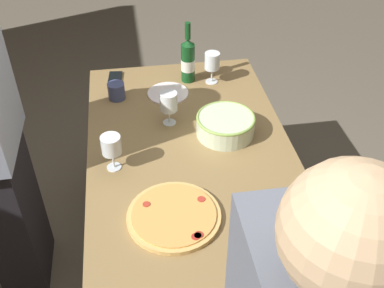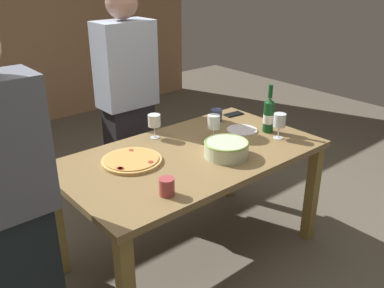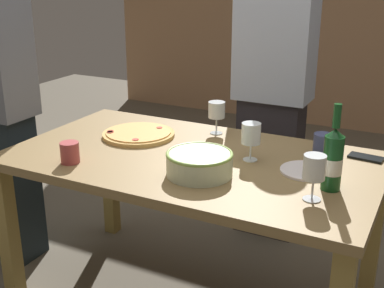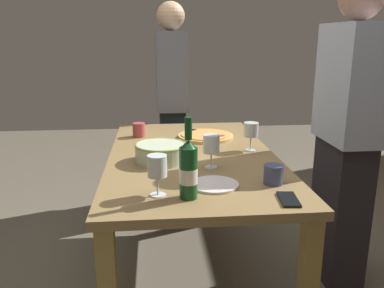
{
  "view_description": "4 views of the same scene",
  "coord_description": "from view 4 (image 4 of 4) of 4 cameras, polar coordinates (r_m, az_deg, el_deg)",
  "views": [
    {
      "loc": [
        -1.51,
        0.23,
        2.03
      ],
      "look_at": [
        0.0,
        0.0,
        0.81
      ],
      "focal_mm": 43.1,
      "sensor_mm": 36.0,
      "label": 1
    },
    {
      "loc": [
        -1.51,
        -1.77,
        1.82
      ],
      "look_at": [
        0.0,
        0.0,
        0.81
      ],
      "focal_mm": 39.27,
      "sensor_mm": 36.0,
      "label": 2
    },
    {
      "loc": [
        0.95,
        -1.86,
        1.54
      ],
      "look_at": [
        0.0,
        0.0,
        0.81
      ],
      "focal_mm": 47.8,
      "sensor_mm": 36.0,
      "label": 3
    },
    {
      "loc": [
        2.09,
        -0.2,
        1.37
      ],
      "look_at": [
        0.0,
        0.0,
        0.81
      ],
      "focal_mm": 37.22,
      "sensor_mm": 36.0,
      "label": 4
    }
  ],
  "objects": [
    {
      "name": "ground_plane",
      "position": [
        2.51,
        0.0,
        -18.09
      ],
      "size": [
        8.0,
        8.0,
        0.0
      ],
      "primitive_type": "plane",
      "color": "#635C4C"
    },
    {
      "name": "dining_table",
      "position": [
        2.22,
        0.0,
        -3.72
      ],
      "size": [
        1.6,
        0.9,
        0.75
      ],
      "color": "olive",
      "rests_on": "ground"
    },
    {
      "name": "pizza",
      "position": [
        2.54,
        1.97,
        1.18
      ],
      "size": [
        0.35,
        0.35,
        0.03
      ],
      "color": "#E0B062",
      "rests_on": "dining_table"
    },
    {
      "name": "serving_bowl",
      "position": [
        2.05,
        -4.47,
        -1.11
      ],
      "size": [
        0.27,
        0.27,
        0.09
      ],
      "color": "beige",
      "rests_on": "dining_table"
    },
    {
      "name": "wine_bottle",
      "position": [
        1.56,
        -0.51,
        -3.58
      ],
      "size": [
        0.07,
        0.07,
        0.33
      ],
      "color": "#14481E",
      "rests_on": "dining_table"
    },
    {
      "name": "wine_glass_near_pizza",
      "position": [
        1.59,
        -5.0,
        -3.46
      ],
      "size": [
        0.08,
        0.08,
        0.17
      ],
      "color": "white",
      "rests_on": "dining_table"
    },
    {
      "name": "wine_glass_by_bottle",
      "position": [
        1.93,
        2.78,
        -0.06
      ],
      "size": [
        0.08,
        0.08,
        0.16
      ],
      "color": "white",
      "rests_on": "dining_table"
    },
    {
      "name": "wine_glass_far_left",
      "position": [
        2.25,
        8.45,
        1.87
      ],
      "size": [
        0.08,
        0.08,
        0.16
      ],
      "color": "white",
      "rests_on": "dining_table"
    },
    {
      "name": "cup_amber",
      "position": [
        2.58,
        -7.62,
        2.02
      ],
      "size": [
        0.08,
        0.08,
        0.09
      ],
      "primitive_type": "cylinder",
      "color": "#B24546",
      "rests_on": "dining_table"
    },
    {
      "name": "cup_ceramic",
      "position": [
        1.77,
        11.59,
        -4.3
      ],
      "size": [
        0.08,
        0.08,
        0.09
      ],
      "primitive_type": "cylinder",
      "color": "#404976",
      "rests_on": "dining_table"
    },
    {
      "name": "side_plate",
      "position": [
        1.73,
        3.21,
        -5.82
      ],
      "size": [
        0.21,
        0.21,
        0.01
      ],
      "primitive_type": "cylinder",
      "color": "white",
      "rests_on": "dining_table"
    },
    {
      "name": "cell_phone",
      "position": [
        1.62,
        13.66,
        -7.71
      ],
      "size": [
        0.15,
        0.09,
        0.01
      ],
      "primitive_type": "cube",
      "rotation": [
        0.0,
        0.0,
        1.46
      ],
      "color": "black",
      "rests_on": "dining_table"
    },
    {
      "name": "person_host",
      "position": [
        3.26,
        -2.9,
        5.46
      ],
      "size": [
        0.43,
        0.24,
        1.64
      ],
      "rotation": [
        0.0,
        0.0,
        0.05
      ],
      "color": "#1C262C",
      "rests_on": "ground"
    },
    {
      "name": "person_guest_left",
      "position": [
        2.32,
        21.31,
        1.03
      ],
      "size": [
        0.42,
        0.24,
        1.67
      ],
      "rotation": [
        0.0,
        0.0,
        -1.67
      ],
      "color": "#262327",
      "rests_on": "ground"
    }
  ]
}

